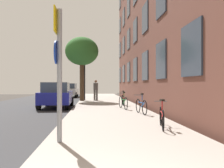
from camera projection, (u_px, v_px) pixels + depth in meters
ground_plane at (56, 106)px, 16.91m from camera, size 41.80×41.80×0.00m
road_asphalt at (25, 106)px, 16.75m from camera, size 7.00×38.00×0.01m
sidewalk at (106, 105)px, 17.17m from camera, size 4.20×38.00×0.12m
sign_post at (58, 63)px, 5.79m from camera, size 0.15×0.60×3.20m
traffic_light at (83, 73)px, 21.22m from camera, size 0.43×0.24×3.44m
tree_near at (82, 52)px, 20.58m from camera, size 2.83×2.83×5.43m
bicycle_0 at (162, 117)px, 7.64m from camera, size 0.52×1.66×0.92m
bicycle_1 at (141, 106)px, 11.28m from camera, size 0.42×1.68×0.97m
bicycle_2 at (123, 102)px, 13.63m from camera, size 0.44×1.76×0.97m
bicycle_3 at (123, 100)px, 15.98m from camera, size 0.42×1.71×0.98m
pedestrian_0 at (96, 89)px, 20.76m from camera, size 0.42×0.42×1.78m
car_0 at (56, 95)px, 15.40m from camera, size 1.98×4.12×1.62m
car_1 at (69, 90)px, 28.45m from camera, size 2.00×4.45×1.62m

